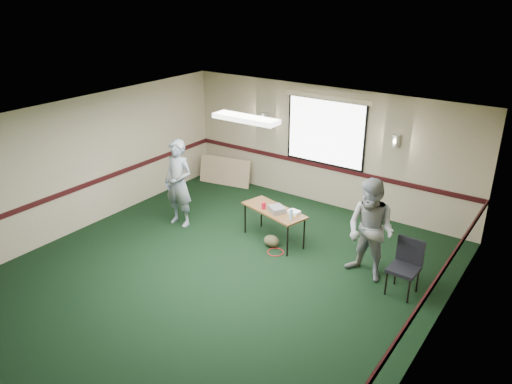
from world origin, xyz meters
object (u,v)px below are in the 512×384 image
Objects in this scene: projector at (277,209)px; conference_chair at (406,262)px; folding_table at (274,212)px; person_left at (179,183)px; person_right at (371,230)px.

conference_chair reaches higher than projector.
folding_table is 0.15m from projector.
conference_chair is at bearing 1.34° from person_left.
person_right reaches higher than conference_chair.
person_left is (-2.12, -0.44, 0.19)m from projector.
projector is at bearing -171.60° from person_right.
person_left is at bearing -174.29° from conference_chair.
person_left reaches higher than projector.
conference_chair is 4.77m from person_left.
folding_table is 4.72× the size of projector.
person_right is (-0.68, 0.06, 0.36)m from conference_chair.
person_left reaches higher than conference_chair.
conference_chair is at bearing 28.16° from projector.
conference_chair is 0.77m from person_right.
projector is at bearing 9.97° from person_left.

